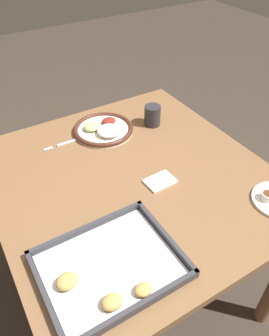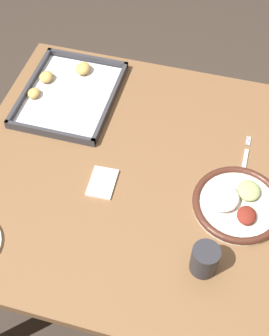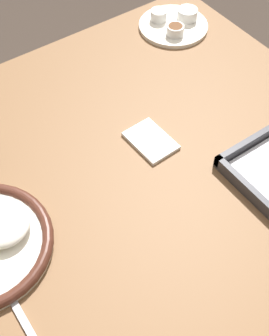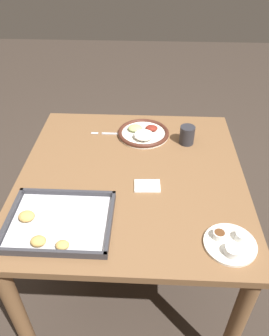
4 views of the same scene
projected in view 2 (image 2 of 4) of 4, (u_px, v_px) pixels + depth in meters
ground_plane at (135, 275)px, 1.91m from camera, size 8.00×8.00×0.00m
dining_table at (136, 192)px, 1.43m from camera, size 0.93×0.98×0.71m
dinner_plate at (237, 203)px, 1.26m from camera, size 0.25×0.25×0.05m
fork at (244, 164)px, 1.35m from camera, size 0.19×0.01×0.00m
baking_tray at (69, 92)px, 1.52m from camera, size 0.37×0.29×0.04m
drinking_cup at (205, 259)px, 1.13m from camera, size 0.07×0.07×0.09m
napkin at (102, 183)px, 1.31m from camera, size 0.10×0.08×0.01m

